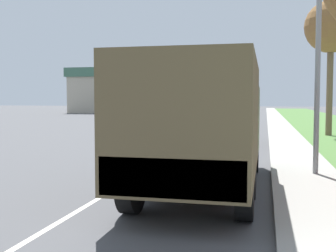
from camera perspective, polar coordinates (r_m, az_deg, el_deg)
name	(u,v)px	position (r m, az deg, el deg)	size (l,w,h in m)	color
ground_plane	(228,122)	(39.92, 8.12, 0.57)	(180.00, 180.00, 0.00)	#4C4C4F
lane_centre_stripe	(228,122)	(39.92, 8.12, 0.57)	(0.12, 120.00, 0.00)	silver
sidewalk_right	(277,122)	(39.79, 14.59, 0.57)	(1.80, 120.00, 0.12)	#9E9B93
grass_strip_right	(328,123)	(40.15, 20.87, 0.40)	(7.00, 120.00, 0.02)	#4C7538
military_truck	(204,121)	(9.65, 4.96, 0.73)	(2.36, 7.46, 2.88)	#545B3D
car_nearest_ahead	(228,128)	(20.23, 8.16, -0.24)	(1.91, 4.38, 1.68)	silver
car_second_ahead	(205,117)	(35.12, 4.98, 1.23)	(1.73, 4.23, 1.41)	maroon
lamp_post	(311,4)	(12.08, 18.83, 15.40)	(1.69, 0.24, 7.60)	gray
tree_far_right	(331,28)	(26.36, 21.22, 12.28)	(2.99, 2.99, 7.74)	brown
building_distant	(133,91)	(68.39, -4.80, 4.77)	(17.48, 13.34, 6.88)	#B2A893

